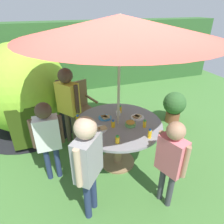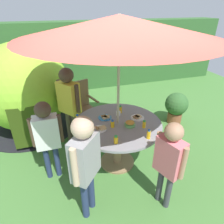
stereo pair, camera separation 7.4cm
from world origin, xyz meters
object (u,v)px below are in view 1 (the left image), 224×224
at_px(cup_near, 118,113).
at_px(juice_bottle_mid_left, 113,124).
at_px(wooden_chair, 78,105).
at_px(juice_bottle_center_back, 145,124).
at_px(garden_table, 118,132).
at_px(patio_umbrella, 120,26).
at_px(child_in_white_shirt, 47,133).
at_px(juice_bottle_far_left, 120,109).
at_px(dome_tent, 23,87).
at_px(snack_bowl, 130,123).
at_px(potted_plant, 174,105).
at_px(plate_far_right, 101,129).
at_px(juice_bottle_near_right, 150,134).
at_px(juice_bottle_near_left, 117,139).
at_px(plate_back_edge, 105,117).
at_px(child_in_grey_shirt, 88,158).
at_px(plate_front_edge, 137,117).
at_px(child_in_yellow_shirt, 68,98).
at_px(juice_bottle_center_front, 78,119).
at_px(child_in_pink_shirt, 171,155).

bearing_deg(cup_near, juice_bottle_mid_left, -122.61).
bearing_deg(wooden_chair, juice_bottle_center_back, -81.64).
height_order(garden_table, patio_umbrella, patio_umbrella).
bearing_deg(child_in_white_shirt, juice_bottle_far_left, 14.53).
xyz_separation_m(dome_tent, snack_bowl, (1.48, -1.85, -0.05)).
height_order(snack_bowl, juice_bottle_mid_left, juice_bottle_mid_left).
xyz_separation_m(patio_umbrella, juice_bottle_far_left, (0.14, 0.29, -1.24)).
bearing_deg(wooden_chair, potted_plant, -28.12).
xyz_separation_m(plate_far_right, juice_bottle_near_right, (0.54, -0.39, 0.05)).
relative_size(potted_plant, juice_bottle_near_left, 6.34).
height_order(patio_umbrella, juice_bottle_near_left, patio_umbrella).
bearing_deg(child_in_white_shirt, plate_back_edge, 12.67).
xyz_separation_m(child_in_grey_shirt, juice_bottle_near_right, (0.86, 0.23, -0.05)).
height_order(juice_bottle_mid_left, cup_near, juice_bottle_mid_left).
bearing_deg(wooden_chair, plate_front_edge, -75.67).
distance_m(dome_tent, plate_far_right, 2.09).
distance_m(child_in_grey_shirt, juice_bottle_near_right, 0.90).
distance_m(child_in_yellow_shirt, juice_bottle_near_left, 1.29).
relative_size(potted_plant, snack_bowl, 4.49).
height_order(dome_tent, plate_far_right, dome_tent).
height_order(juice_bottle_near_right, cup_near, juice_bottle_near_right).
height_order(wooden_chair, snack_bowl, wooden_chair).
relative_size(child_in_white_shirt, juice_bottle_mid_left, 11.07).
xyz_separation_m(wooden_chair, plate_front_edge, (0.71, -1.12, 0.21)).
bearing_deg(wooden_chair, juice_bottle_center_front, -118.02).
bearing_deg(cup_near, wooden_chair, 115.49).
bearing_deg(snack_bowl, patio_umbrella, 137.59).
xyz_separation_m(potted_plant, cup_near, (-1.51, -0.60, 0.40)).
height_order(patio_umbrella, dome_tent, patio_umbrella).
height_order(child_in_yellow_shirt, child_in_white_shirt, child_in_yellow_shirt).
relative_size(potted_plant, juice_bottle_mid_left, 6.12).
height_order(dome_tent, cup_near, dome_tent).
relative_size(child_in_white_shirt, snack_bowl, 8.12).
bearing_deg(potted_plant, juice_bottle_far_left, -160.13).
distance_m(dome_tent, juice_bottle_center_front, 1.71).
height_order(child_in_yellow_shirt, juice_bottle_center_front, child_in_yellow_shirt).
distance_m(child_in_white_shirt, cup_near, 1.09).
xyz_separation_m(garden_table, juice_bottle_mid_left, (-0.11, -0.08, 0.21)).
height_order(juice_bottle_near_left, juice_bottle_near_right, juice_bottle_near_right).
bearing_deg(juice_bottle_far_left, plate_front_edge, -51.89).
bearing_deg(plate_far_right, plate_front_edge, 11.84).
bearing_deg(juice_bottle_near_right, plate_back_edge, 120.18).
bearing_deg(juice_bottle_near_left, garden_table, 67.91).
bearing_deg(child_in_yellow_shirt, cup_near, 12.42).
distance_m(patio_umbrella, plate_front_edge, 1.33).
relative_size(wooden_chair, potted_plant, 1.47).
bearing_deg(child_in_pink_shirt, garden_table, 0.00).
distance_m(patio_umbrella, juice_bottle_center_back, 1.30).
xyz_separation_m(patio_umbrella, wooden_chair, (-0.38, 1.17, -1.50)).
relative_size(plate_back_edge, juice_bottle_near_right, 1.56).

